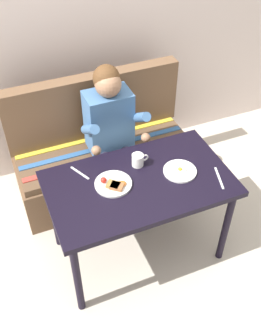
# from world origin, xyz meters

# --- Properties ---
(ground_plane) EXTENTS (8.00, 8.00, 0.00)m
(ground_plane) POSITION_xyz_m (0.00, 0.00, 0.00)
(ground_plane) COLOR beige
(back_wall) EXTENTS (4.40, 0.10, 2.60)m
(back_wall) POSITION_xyz_m (0.00, 1.27, 1.30)
(back_wall) COLOR beige
(back_wall) RESTS_ON ground
(table) EXTENTS (1.20, 0.70, 0.73)m
(table) POSITION_xyz_m (0.00, 0.00, 0.65)
(table) COLOR black
(table) RESTS_ON ground
(couch) EXTENTS (1.44, 0.56, 1.00)m
(couch) POSITION_xyz_m (0.00, 0.76, 0.33)
(couch) COLOR brown
(couch) RESTS_ON ground
(person) EXTENTS (0.45, 0.61, 1.21)m
(person) POSITION_xyz_m (0.03, 0.59, 0.74)
(person) COLOR #426A9A
(person) RESTS_ON ground
(plate_breakfast) EXTENTS (0.24, 0.24, 0.05)m
(plate_breakfast) POSITION_xyz_m (-0.17, 0.03, 0.74)
(plate_breakfast) COLOR white
(plate_breakfast) RESTS_ON table
(plate_eggs) EXTENTS (0.22, 0.22, 0.04)m
(plate_eggs) POSITION_xyz_m (0.28, -0.02, 0.74)
(plate_eggs) COLOR white
(plate_eggs) RESTS_ON table
(coffee_mug) EXTENTS (0.12, 0.08, 0.09)m
(coffee_mug) POSITION_xyz_m (0.05, 0.15, 0.78)
(coffee_mug) COLOR white
(coffee_mug) RESTS_ON table
(fork) EXTENTS (0.09, 0.16, 0.00)m
(fork) POSITION_xyz_m (-0.33, 0.22, 0.73)
(fork) COLOR silver
(fork) RESTS_ON table
(knife) EXTENTS (0.07, 0.20, 0.00)m
(knife) POSITION_xyz_m (0.49, -0.17, 0.73)
(knife) COLOR silver
(knife) RESTS_ON table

